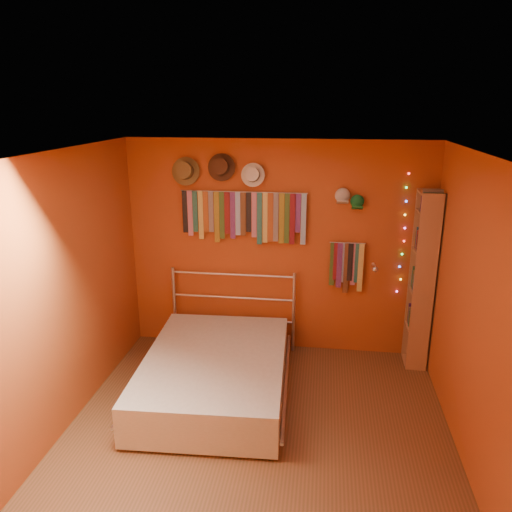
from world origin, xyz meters
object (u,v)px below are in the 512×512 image
at_px(tie_rack, 244,215).
at_px(bookshelf, 426,280).
at_px(bed, 215,373).
at_px(reading_lamp, 375,268).

relative_size(tie_rack, bookshelf, 0.72).
bearing_deg(bed, bookshelf, 20.32).
height_order(reading_lamp, bookshelf, bookshelf).
bearing_deg(bookshelf, bed, -157.17).
relative_size(tie_rack, reading_lamp, 5.01).
height_order(tie_rack, bed, tie_rack).
xyz_separation_m(tie_rack, reading_lamp, (1.48, -0.16, -0.52)).
height_order(bookshelf, bed, bookshelf).
bearing_deg(reading_lamp, bookshelf, 0.50).
distance_m(reading_lamp, bookshelf, 0.57).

